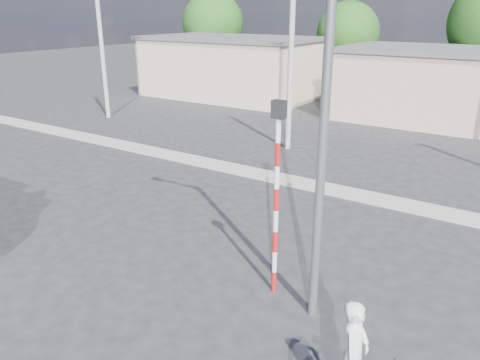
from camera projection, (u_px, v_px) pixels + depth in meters
The scene contains 6 objects.
ground_plane at pixel (126, 278), 11.15m from camera, with size 120.00×120.00×0.00m, color #262628.
median at pixel (285, 180), 17.40m from camera, with size 40.00×0.80×0.16m, color #99968E.
traffic_pole at pixel (277, 184), 9.79m from camera, with size 0.28×0.18×4.36m.
streetlight at pixel (319, 74), 8.25m from camera, with size 2.34×0.22×9.00m.
building_row at pixel (417, 81), 27.11m from camera, with size 37.80×7.30×4.44m.
utility_poles at pixel (416, 65), 17.49m from camera, with size 35.40×0.24×8.00m.
Camera 1 is at (7.59, -6.58, 6.04)m, focal length 35.00 mm.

